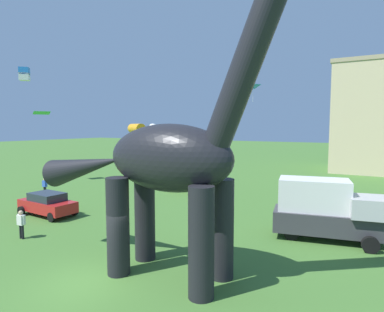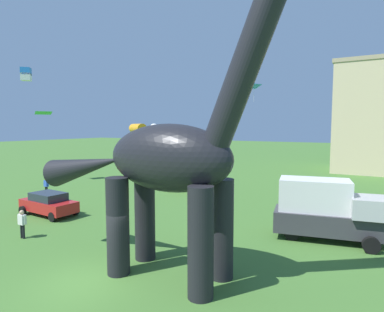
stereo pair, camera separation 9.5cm
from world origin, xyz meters
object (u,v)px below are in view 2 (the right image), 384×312
at_px(dinosaur_sculpture, 167,158).
at_px(kite_high_left, 43,113).
at_px(person_watching_child, 117,186).
at_px(parked_box_truck, 327,209).
at_px(person_near_flyer, 46,185).
at_px(person_strolling_adult, 22,221).
at_px(kite_far_left, 142,128).
at_px(kite_mid_right, 254,86).
at_px(parked_sedan_left, 49,203).
at_px(festival_canopy_tent, 190,164).
at_px(kite_high_right, 26,74).

relative_size(dinosaur_sculpture, kite_high_left, 6.51).
bearing_deg(person_watching_child, parked_box_truck, -160.63).
relative_size(person_watching_child, kite_high_left, 0.60).
distance_m(person_watching_child, person_near_flyer, 6.20).
bearing_deg(dinosaur_sculpture, person_strolling_adult, 168.34).
height_order(person_near_flyer, kite_far_left, kite_far_left).
height_order(person_near_flyer, kite_mid_right, kite_mid_right).
bearing_deg(parked_sedan_left, person_near_flyer, 147.84).
bearing_deg(parked_box_truck, parked_sedan_left, -176.98).
height_order(festival_canopy_tent, kite_high_left, kite_high_left).
bearing_deg(dinosaur_sculpture, parked_box_truck, 43.82).
bearing_deg(parked_sedan_left, kite_high_right, 157.59).
bearing_deg(kite_high_right, person_strolling_adult, -36.15).
xyz_separation_m(parked_box_truck, festival_canopy_tent, (-12.91, 7.69, 0.90)).
bearing_deg(person_watching_child, dinosaur_sculpture, 169.33).
bearing_deg(kite_far_left, parked_sedan_left, -87.75).
bearing_deg(parked_sedan_left, person_strolling_adult, -49.75).
xyz_separation_m(festival_canopy_tent, kite_high_left, (-16.21, -3.36, 4.90)).
bearing_deg(kite_high_right, dinosaur_sculpture, -19.28).
xyz_separation_m(person_watching_child, person_strolling_adult, (3.64, -11.27, 0.20)).
relative_size(person_strolling_adult, kite_high_right, 1.46).
relative_size(festival_canopy_tent, kite_mid_right, 2.60).
distance_m(person_watching_child, kite_far_left, 5.96).
xyz_separation_m(dinosaur_sculpture, kite_high_left, (-24.14, 12.04, 2.66)).
bearing_deg(kite_high_left, festival_canopy_tent, 11.70).
xyz_separation_m(person_strolling_adult, festival_canopy_tent, (1.32, 15.67, 1.61)).
bearing_deg(festival_canopy_tent, person_strolling_adult, -94.82).
bearing_deg(kite_far_left, person_strolling_adult, -77.23).
height_order(person_near_flyer, kite_high_right, kite_high_right).
relative_size(dinosaur_sculpture, festival_canopy_tent, 4.20).
height_order(person_near_flyer, kite_high_left, kite_high_left).
bearing_deg(kite_high_right, person_near_flyer, 73.91).
distance_m(parked_sedan_left, kite_high_left, 16.23).
distance_m(person_strolling_adult, kite_high_left, 20.39).
distance_m(person_watching_child, kite_mid_right, 14.78).
xyz_separation_m(dinosaur_sculpture, kite_high_right, (-18.47, 6.46, 5.55)).
xyz_separation_m(person_strolling_adult, kite_high_right, (-9.22, 6.73, 9.40)).
bearing_deg(kite_high_right, festival_canopy_tent, 40.32).
relative_size(person_watching_child, kite_mid_right, 1.00).
bearing_deg(parked_sedan_left, parked_box_truck, 16.95).
distance_m(parked_box_truck, festival_canopy_tent, 15.05).
relative_size(person_watching_child, person_strolling_adult, 0.79).
bearing_deg(kite_far_left, person_near_flyer, -131.23).
bearing_deg(person_strolling_adult, person_watching_child, -116.17).
relative_size(dinosaur_sculpture, kite_high_right, 12.51).
bearing_deg(festival_canopy_tent, person_watching_child, -138.41).
bearing_deg(kite_high_left, kite_far_left, 9.92).
bearing_deg(festival_canopy_tent, dinosaur_sculpture, -62.76).
distance_m(parked_sedan_left, person_strolling_adult, 4.67).
xyz_separation_m(person_watching_child, kite_high_left, (-11.25, 1.04, 6.71)).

